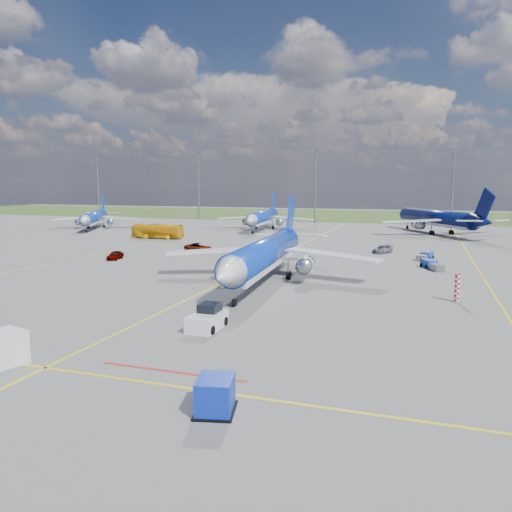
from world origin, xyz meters
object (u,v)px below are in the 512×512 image
(bg_jet_nw, at_px, (95,229))
(service_car_b, at_px, (198,248))
(baggage_tug_w, at_px, (432,265))
(pushback_tug, at_px, (208,319))
(uld_container, at_px, (215,395))
(baggage_tug_e, at_px, (425,256))
(baggage_tug_c, at_px, (256,249))
(service_car_c, at_px, (383,249))
(service_car_a, at_px, (115,255))
(bg_jet_n, at_px, (435,234))
(main_airliner, at_px, (265,282))
(warning_post, at_px, (457,287))
(apron_bus, at_px, (158,231))
(bg_jet_nnw, at_px, (263,230))

(bg_jet_nw, xyz_separation_m, service_car_b, (45.91, -33.11, 0.75))
(baggage_tug_w, bearing_deg, service_car_b, 148.15)
(pushback_tug, xyz_separation_m, uld_container, (6.58, -13.74, 0.11))
(baggage_tug_e, bearing_deg, uld_container, -82.69)
(uld_container, xyz_separation_m, baggage_tug_c, (-17.97, 60.15, -0.40))
(baggage_tug_c, relative_size, baggage_tug_e, 0.97)
(bg_jet_nw, relative_size, baggage_tug_e, 6.53)
(service_car_b, bearing_deg, baggage_tug_c, -47.04)
(uld_container, xyz_separation_m, service_car_c, (3.32, 65.15, -0.25))
(service_car_a, bearing_deg, service_car_b, 43.23)
(bg_jet_n, distance_m, baggage_tug_c, 53.88)
(baggage_tug_c, height_order, baggage_tug_e, baggage_tug_e)
(pushback_tug, relative_size, uld_container, 2.58)
(main_airliner, relative_size, service_car_c, 8.53)
(uld_container, relative_size, baggage_tug_w, 0.43)
(main_airliner, relative_size, pushback_tug, 6.59)
(warning_post, distance_m, baggage_tug_e, 29.32)
(service_car_a, xyz_separation_m, baggage_tug_e, (46.18, 15.41, -0.16))
(baggage_tug_w, bearing_deg, bg_jet_nw, 132.12)
(bg_jet_nw, distance_m, pushback_tug, 100.98)
(apron_bus, bearing_deg, bg_jet_n, -64.69)
(main_airliner, relative_size, baggage_tug_c, 7.75)
(main_airliner, bearing_deg, service_car_b, 126.64)
(bg_jet_n, height_order, baggage_tug_e, bg_jet_n)
(baggage_tug_e, bearing_deg, service_car_a, -144.45)
(pushback_tug, bearing_deg, bg_jet_nw, 131.10)
(bg_jet_nw, bearing_deg, pushback_tug, -74.63)
(main_airliner, relative_size, uld_container, 17.02)
(baggage_tug_w, distance_m, baggage_tug_e, 8.98)
(service_car_a, bearing_deg, main_airliner, -32.08)
(warning_post, distance_m, apron_bus, 72.82)
(bg_jet_nnw, xyz_separation_m, service_car_b, (2.61, -44.97, 0.75))
(apron_bus, height_order, baggage_tug_c, apron_bus)
(service_car_b, bearing_deg, baggage_tug_w, -77.44)
(main_airliner, distance_m, service_car_c, 33.21)
(bg_jet_n, relative_size, baggage_tug_w, 7.85)
(warning_post, height_order, service_car_b, warning_post)
(service_car_c, bearing_deg, service_car_b, -134.62)
(bg_jet_n, distance_m, baggage_tug_w, 54.11)
(bg_jet_nw, distance_m, uld_container, 115.72)
(pushback_tug, xyz_separation_m, apron_bus, (-38.68, 59.85, 0.80))
(apron_bus, bearing_deg, bg_jet_nw, 57.56)
(main_airliner, height_order, service_car_a, main_airliner)
(pushback_tug, bearing_deg, bg_jet_nnw, 104.70)
(bg_jet_nw, bearing_deg, baggage_tug_e, -45.83)
(bg_jet_nnw, bearing_deg, uld_container, -79.49)
(baggage_tug_c, bearing_deg, bg_jet_nnw, 119.22)
(bg_jet_nnw, bearing_deg, warning_post, -64.69)
(service_car_b, bearing_deg, service_car_a, 166.94)
(bg_jet_nw, xyz_separation_m, bg_jet_n, (85.88, 15.01, 0.00))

